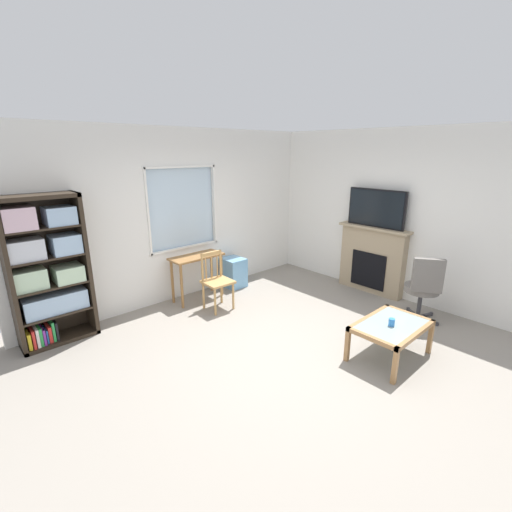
% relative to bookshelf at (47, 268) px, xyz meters
% --- Properties ---
extents(ground, '(6.22, 5.83, 0.02)m').
position_rel_bookshelf_xyz_m(ground, '(2.04, -2.17, -1.01)').
color(ground, gray).
extents(wall_back_with_window, '(5.22, 0.15, 2.75)m').
position_rel_bookshelf_xyz_m(wall_back_with_window, '(2.03, 0.24, 0.37)').
color(wall_back_with_window, white).
rests_on(wall_back_with_window, ground).
extents(wall_right, '(0.12, 5.03, 2.75)m').
position_rel_bookshelf_xyz_m(wall_right, '(4.71, -2.17, 0.38)').
color(wall_right, white).
rests_on(wall_right, ground).
extents(bookshelf, '(0.90, 0.38, 1.91)m').
position_rel_bookshelf_xyz_m(bookshelf, '(0.00, 0.00, 0.00)').
color(bookshelf, '#2D2319').
rests_on(bookshelf, ground).
extents(desk_under_window, '(0.88, 0.39, 0.76)m').
position_rel_bookshelf_xyz_m(desk_under_window, '(2.12, -0.11, -0.39)').
color(desk_under_window, olive).
rests_on(desk_under_window, ground).
extents(wooden_chair, '(0.43, 0.41, 0.90)m').
position_rel_bookshelf_xyz_m(wooden_chair, '(2.13, -0.62, -0.53)').
color(wooden_chair, tan).
rests_on(wooden_chair, ground).
extents(plastic_drawer_unit, '(0.35, 0.40, 0.53)m').
position_rel_bookshelf_xyz_m(plastic_drawer_unit, '(2.92, -0.06, -0.73)').
color(plastic_drawer_unit, '#72ADDB').
rests_on(plastic_drawer_unit, ground).
extents(fireplace, '(0.26, 1.25, 1.16)m').
position_rel_bookshelf_xyz_m(fireplace, '(4.55, -1.86, -0.41)').
color(fireplace, tan).
rests_on(fireplace, ground).
extents(tv, '(0.06, 1.01, 0.63)m').
position_rel_bookshelf_xyz_m(tv, '(4.53, -1.86, 0.48)').
color(tv, black).
rests_on(tv, fireplace).
extents(office_chair, '(0.62, 0.57, 1.00)m').
position_rel_bookshelf_xyz_m(office_chair, '(4.03, -2.99, -0.44)').
color(office_chair, slate).
rests_on(office_chair, ground).
extents(coffee_table, '(0.95, 0.64, 0.44)m').
position_rel_bookshelf_xyz_m(coffee_table, '(2.83, -3.14, -0.62)').
color(coffee_table, '#8C9E99').
rests_on(coffee_table, ground).
extents(sippy_cup, '(0.07, 0.07, 0.09)m').
position_rel_bookshelf_xyz_m(sippy_cup, '(2.78, -3.16, -0.51)').
color(sippy_cup, '#337FD6').
rests_on(sippy_cup, coffee_table).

